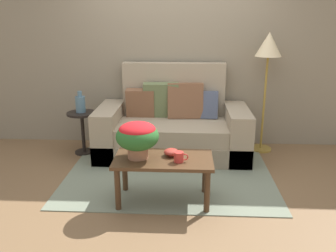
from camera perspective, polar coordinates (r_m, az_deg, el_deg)
The scene contains 11 objects.
ground_plane at distance 4.16m, azimuth 0.16°, elevation -8.04°, with size 14.00×14.00×0.00m, color brown.
wall_back at distance 5.01m, azimuth 0.91°, elevation 12.73°, with size 6.40×0.12×2.77m, color gray.
area_rug at distance 4.17m, azimuth 0.17°, elevation -7.88°, with size 2.37×1.72×0.01m, color gray.
couch at distance 4.72m, azimuth 0.77°, elevation -0.35°, with size 1.96×0.95×1.18m.
coffee_table at distance 3.47m, azimuth -0.74°, elevation -6.31°, with size 0.96×0.52×0.46m.
side_table at distance 4.84m, azimuth -13.59°, elevation 0.14°, with size 0.38×0.38×0.57m.
floor_lamp at distance 4.81m, azimuth 15.80°, elevation 11.15°, with size 0.34×0.34×1.59m.
potted_plant at distance 3.39m, azimuth -4.94°, elevation -1.58°, with size 0.41×0.41×0.36m.
coffee_mug at distance 3.34m, azimuth 1.80°, elevation -4.99°, with size 0.14×0.09×0.10m.
snack_bowl at distance 3.48m, azimuth 0.55°, elevation -4.21°, with size 0.15×0.15×0.07m.
table_vase at distance 4.78m, azimuth -13.91°, elevation 3.50°, with size 0.13×0.13×0.28m.
Camera 1 is at (0.19, -3.76, 1.77)m, focal length 37.91 mm.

